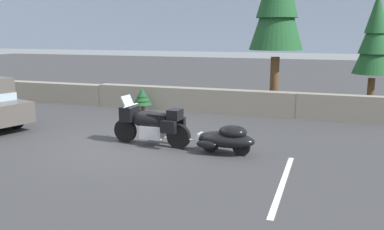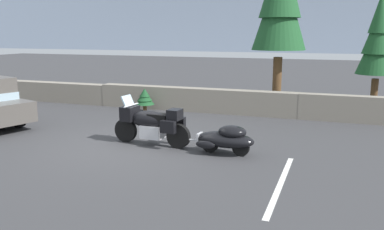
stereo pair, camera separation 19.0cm
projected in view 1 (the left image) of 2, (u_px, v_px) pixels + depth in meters
name	position (u px, v px, depth m)	size (l,w,h in m)	color
ground_plane	(129.00, 146.00, 11.13)	(80.00, 80.00, 0.00)	#38383A
stone_guard_wall	(184.00, 99.00, 16.07)	(24.00, 0.57, 0.92)	gray
distant_ridgeline	(313.00, 12.00, 97.88)	(240.00, 80.00, 16.00)	#99A8BF
touring_motorcycle	(151.00, 123.00, 11.08)	(2.31, 0.84, 1.33)	black
car_shaped_trailer	(226.00, 138.00, 10.29)	(2.22, 0.83, 0.76)	black
pine_tree_secondary	(375.00, 37.00, 15.24)	(1.50, 1.50, 4.58)	brown
pine_sapling_near	(142.00, 97.00, 15.73)	(0.75, 0.75, 0.92)	brown
parking_stripe_marker	(283.00, 183.00, 8.36)	(0.12, 3.60, 0.01)	silver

